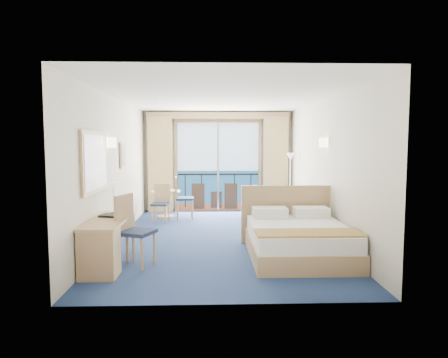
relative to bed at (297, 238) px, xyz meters
The scene contains 22 objects.
floor 1.82m from the bed, 132.32° to the left, with size 6.50×6.50×0.00m, color navy.
room_walls 2.32m from the bed, 132.32° to the left, with size 4.04×6.54×2.72m.
balcony_door 4.78m from the bed, 104.96° to the left, with size 2.36×0.03×2.52m.
curtain_left 5.28m from the bed, 122.10° to the left, with size 0.65×0.22×2.55m, color tan.
curtain_right 4.52m from the bed, 85.53° to the left, with size 0.65×0.22×2.55m, color tan.
pelmet 5.12m from the bed, 105.25° to the left, with size 3.80×0.25×0.18m, color tan.
mirror 3.42m from the bed, behind, with size 0.05×1.25×0.95m.
wall_print 3.87m from the bed, 150.81° to the left, with size 0.04×0.42×0.52m.
sconce_left 3.58m from the bed, 167.03° to the left, with size 0.18×0.18×0.18m, color #FFE4B2.
sconce_right 2.08m from the bed, 58.02° to the left, with size 0.18×0.18×0.18m, color #FFE4B2.
bed is the anchor object (origin of this frame).
nightstand 1.49m from the bed, 68.12° to the left, with size 0.43×0.41×0.57m, color tan.
phone 1.55m from the bed, 67.49° to the left, with size 0.18×0.14×0.08m, color white.
armchair 3.31m from the bed, 87.09° to the left, with size 0.77×0.79×0.72m, color #3F454C.
floor_lamp 3.72m from the bed, 80.68° to the left, with size 0.22×0.22×1.60m.
desk 3.05m from the bed, 164.68° to the right, with size 0.52×1.51×0.71m.
desk_chair 2.64m from the bed, behind, with size 0.60×0.60×1.07m.
folder 2.97m from the bed, behind, with size 0.34×0.25×0.03m, color black.
desk_lamp 3.05m from the bed, behind, with size 0.13×0.13×0.49m.
round_table 4.42m from the bed, 125.17° to the left, with size 0.74×0.74×0.66m.
table_chair_a 4.03m from the bed, 122.17° to the left, with size 0.49×0.48×1.03m.
table_chair_b 3.95m from the bed, 130.63° to the left, with size 0.44×0.45×0.89m.
Camera 1 is at (-0.20, -7.65, 1.82)m, focal length 32.00 mm.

